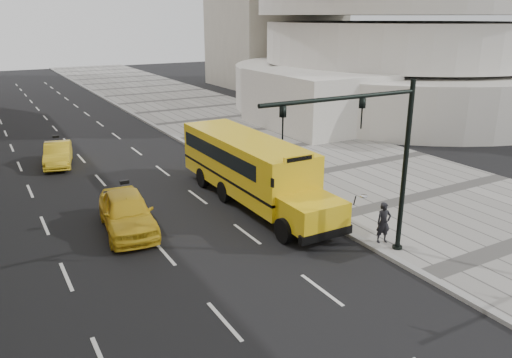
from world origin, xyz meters
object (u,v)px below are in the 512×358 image
pedestrian (384,223)px  taxi_near (127,212)px  traffic_signal (377,151)px  taxi_far (58,154)px  school_bus (248,164)px

pedestrian → taxi_near: bearing=157.2°
pedestrian → traffic_signal: (-1.30, -0.70, 3.14)m
taxi_far → taxi_near: bearing=-73.8°
school_bus → pedestrian: size_ratio=7.22×
school_bus → taxi_far: school_bus is taller
taxi_far → pedestrian: 19.77m
school_bus → pedestrian: bearing=-74.1°
taxi_near → traffic_signal: (6.76, -6.92, 3.27)m
school_bus → traffic_signal: traffic_signal is taller
taxi_near → taxi_far: 11.45m
taxi_near → taxi_far: size_ratio=1.18×
school_bus → pedestrian: 7.33m
school_bus → traffic_signal: (0.69, -7.70, 2.33)m
taxi_near → traffic_signal: bearing=-38.9°
traffic_signal → taxi_near: bearing=134.3°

